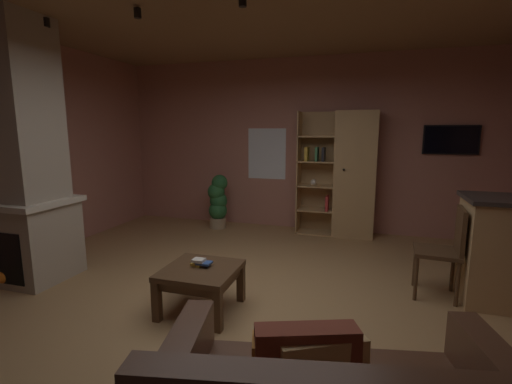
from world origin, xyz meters
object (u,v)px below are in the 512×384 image
Objects in this scene: table_book_0 at (197,264)px; table_book_2 at (199,260)px; table_book_1 at (204,263)px; bookshelf_cabinet at (349,175)px; wall_mounted_tv at (451,140)px; coffee_table at (201,276)px; dining_chair at (446,246)px; stone_fireplace at (21,166)px; potted_floor_plant at (218,201)px.

table_book_0 is 0.95× the size of table_book_2.
bookshelf_cabinet is at bearing 68.42° from table_book_1.
table_book_0 is 4.20m from wall_mounted_tv.
table_book_1 is at bearing 8.44° from table_book_2.
table_book_2 is at bearing -130.16° from wall_mounted_tv.
dining_chair reaches higher than coffee_table.
table_book_0 is 0.05m from table_book_2.
stone_fireplace is 2.30m from table_book_2.
coffee_table is at bearing -3.65° from stone_fireplace.
table_book_1 reaches higher than coffee_table.
dining_chair is at bearing 23.65° from coffee_table.
table_book_0 is at bearing -2.70° from stone_fireplace.
bookshelf_cabinet reaches higher than potted_floor_plant.
coffee_table is 2.90m from potted_floor_plant.
potted_floor_plant is (-2.14, -0.19, -0.50)m from bookshelf_cabinet.
wall_mounted_tv is (2.56, 3.09, 1.07)m from table_book_1.
wall_mounted_tv reaches higher than table_book_1.
dining_chair is 2.41m from wall_mounted_tv.
stone_fireplace reaches higher than coffee_table.
coffee_table is 6.41× the size of table_book_0.
potted_floor_plant is at bearing -175.00° from bookshelf_cabinet.
table_book_2 is 2.42m from dining_chair.
coffee_table is at bearing -36.28° from table_book_0.
potted_floor_plant is at bearing 65.06° from stone_fireplace.
wall_mounted_tv is at bearing 49.53° from table_book_0.
table_book_1 is (0.02, 0.04, 0.12)m from coffee_table.
table_book_0 is at bearing -112.83° from bookshelf_cabinet.
bookshelf_cabinet reaches higher than coffee_table.
stone_fireplace is 2.38m from coffee_table.
table_book_2 is (0.02, -0.01, 0.05)m from table_book_0.
table_book_2 is 0.12× the size of dining_chair.
potted_floor_plant is at bearing 150.98° from dining_chair.
table_book_1 is at bearing -111.58° from bookshelf_cabinet.
table_book_1 is at bearing -0.99° from table_book_0.
table_book_1 is at bearing -157.00° from dining_chair.
coffee_table is 0.72× the size of potted_floor_plant.
table_book_1 is (-1.14, -2.88, -0.52)m from bookshelf_cabinet.
dining_chair is at bearing -99.94° from wall_mounted_tv.
bookshelf_cabinet is at bearing 67.60° from table_book_2.
stone_fireplace is 3.07× the size of potted_floor_plant.
table_book_0 is at bearing 143.72° from coffee_table.
table_book_0 is (2.13, -0.10, -0.85)m from stone_fireplace.
wall_mounted_tv is at bearing 49.84° from table_book_2.
wall_mounted_tv is (2.58, 3.13, 1.19)m from coffee_table.
stone_fireplace reaches higher than wall_mounted_tv.
coffee_table is 0.13m from table_book_1.
stone_fireplace is 26.00× the size of table_book_2.
stone_fireplace reaches higher than potted_floor_plant.
table_book_2 is at bearing -22.08° from table_book_0.
bookshelf_cabinet is 17.95× the size of table_book_2.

